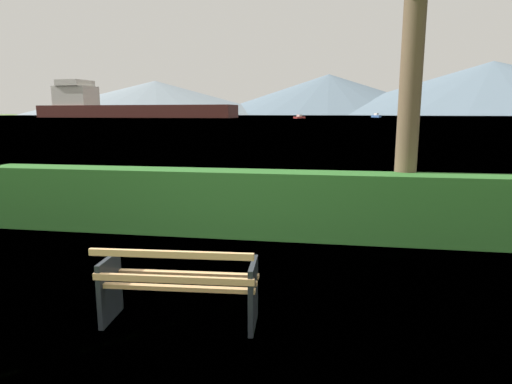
# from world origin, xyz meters

# --- Properties ---
(ground_plane) EXTENTS (1400.00, 1400.00, 0.00)m
(ground_plane) POSITION_xyz_m (0.00, 0.00, 0.00)
(ground_plane) COLOR #567A38
(water_surface) EXTENTS (620.00, 620.00, 0.00)m
(water_surface) POSITION_xyz_m (0.00, 308.32, 0.00)
(water_surface) COLOR #6B8EA3
(water_surface) RESTS_ON ground_plane
(park_bench) EXTENTS (1.62, 0.67, 0.87)m
(park_bench) POSITION_xyz_m (0.00, -0.06, 0.42)
(park_bench) COLOR tan
(park_bench) RESTS_ON ground_plane
(hedge_row) EXTENTS (9.55, 0.64, 1.15)m
(hedge_row) POSITION_xyz_m (0.00, 3.32, 0.58)
(hedge_row) COLOR #2D6B28
(hedge_row) RESTS_ON ground_plane
(cargo_ship_large) EXTENTS (100.14, 24.48, 17.89)m
(cargo_ship_large) POSITION_xyz_m (-97.60, 194.44, 5.00)
(cargo_ship_large) COLOR #471E19
(cargo_ship_large) RESTS_ON water_surface
(fishing_boat_near) EXTENTS (4.52, 5.44, 2.15)m
(fishing_boat_near) POSITION_xyz_m (24.34, 218.75, 0.76)
(fishing_boat_near) COLOR #335693
(fishing_boat_near) RESTS_ON water_surface
(sailboat_mid) EXTENTS (4.51, 6.83, 1.53)m
(sailboat_mid) POSITION_xyz_m (-10.15, 172.49, 0.54)
(sailboat_mid) COLOR #B2332D
(sailboat_mid) RESTS_ON water_surface
(distant_hills) EXTENTS (780.79, 423.38, 61.95)m
(distant_hills) POSITION_xyz_m (54.32, 563.72, 27.71)
(distant_hills) COLOR gray
(distant_hills) RESTS_ON ground_plane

